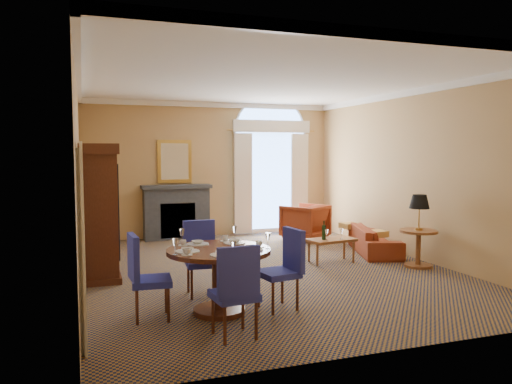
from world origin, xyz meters
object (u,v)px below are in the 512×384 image
object	(u,v)px
armoire	(98,214)
side_table	(419,223)
dining_table	(219,265)
sofa	(375,240)
coffee_table	(331,240)
armchair	(305,222)

from	to	relation	value
armoire	side_table	distance (m)	5.42
dining_table	sofa	distance (m)	4.72
dining_table	side_table	distance (m)	4.18
coffee_table	side_table	size ratio (longest dim) A/B	0.74
armoire	dining_table	xyz separation A→B (m)	(1.36, -2.32, -0.43)
sofa	side_table	distance (m)	1.41
dining_table	armoire	bearing A→B (deg)	120.28
armoire	coffee_table	xyz separation A→B (m)	(4.04, -0.20, -0.62)
armchair	coffee_table	bearing A→B (deg)	44.81
coffee_table	armchair	bearing A→B (deg)	66.91
side_table	sofa	bearing A→B (deg)	92.19
side_table	dining_table	bearing A→B (deg)	-161.81
sofa	armchair	size ratio (longest dim) A/B	1.99
armoire	dining_table	distance (m)	2.72
armchair	coffee_table	distance (m)	2.41
armoire	sofa	bearing A→B (deg)	3.15
dining_table	sofa	size ratio (longest dim) A/B	0.72
armchair	side_table	size ratio (longest dim) A/B	0.72
coffee_table	sofa	bearing A→B (deg)	11.90
armoire	sofa	world-z (taller)	armoire
armoire	armchair	bearing A→B (deg)	25.00
armoire	dining_table	bearing A→B (deg)	-59.72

